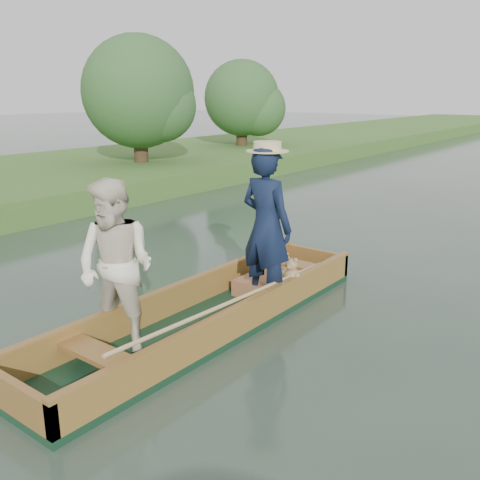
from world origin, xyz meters
The scene contains 3 objects.
ground centered at (0.00, 0.00, 0.00)m, with size 120.00×120.00×0.00m, color #283D30.
trees_far centered at (-1.14, 7.52, 2.56)m, with size 21.92×11.83×4.64m.
punt centered at (-0.04, -0.11, 0.74)m, with size 1.40×5.00×2.13m.
Camera 1 is at (3.90, -4.43, 2.72)m, focal length 40.00 mm.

